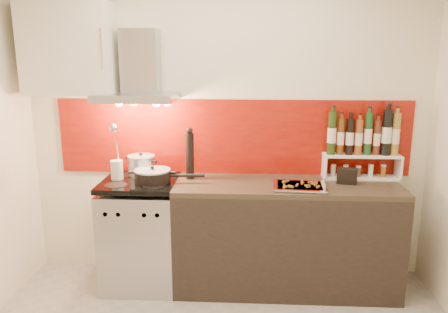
# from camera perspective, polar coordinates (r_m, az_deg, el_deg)

# --- Properties ---
(back_wall) EXTENTS (3.40, 0.02, 2.60)m
(back_wall) POSITION_cam_1_polar(r_m,az_deg,el_deg) (3.73, 0.38, 3.81)
(back_wall) COLOR silver
(back_wall) RESTS_ON ground
(backsplash) EXTENTS (3.00, 0.02, 0.64)m
(backsplash) POSITION_cam_1_polar(r_m,az_deg,el_deg) (3.73, 1.13, 2.56)
(backsplash) COLOR maroon
(backsplash) RESTS_ON back_wall
(range_stove) EXTENTS (0.60, 0.60, 0.91)m
(range_stove) POSITION_cam_1_polar(r_m,az_deg,el_deg) (3.78, -10.69, -9.88)
(range_stove) COLOR #B7B7BA
(range_stove) RESTS_ON ground
(counter) EXTENTS (1.80, 0.60, 0.90)m
(counter) POSITION_cam_1_polar(r_m,az_deg,el_deg) (3.69, 8.02, -10.20)
(counter) COLOR black
(counter) RESTS_ON ground
(range_hood) EXTENTS (0.62, 0.50, 0.61)m
(range_hood) POSITION_cam_1_polar(r_m,az_deg,el_deg) (3.63, -11.04, 10.34)
(range_hood) COLOR #B7B7BA
(range_hood) RESTS_ON back_wall
(upper_cabinet) EXTENTS (0.70, 0.35, 0.72)m
(upper_cabinet) POSITION_cam_1_polar(r_m,az_deg,el_deg) (3.78, -19.55, 13.09)
(upper_cabinet) COLOR white
(upper_cabinet) RESTS_ON back_wall
(stock_pot) EXTENTS (0.23, 0.23, 0.20)m
(stock_pot) POSITION_cam_1_polar(r_m,az_deg,el_deg) (3.75, -10.75, -1.14)
(stock_pot) COLOR #B7B7BA
(stock_pot) RESTS_ON range_stove
(saute_pan) EXTENTS (0.56, 0.29, 0.13)m
(saute_pan) POSITION_cam_1_polar(r_m,az_deg,el_deg) (3.54, -9.20, -2.47)
(saute_pan) COLOR black
(saute_pan) RESTS_ON range_stove
(utensil_jar) EXTENTS (0.10, 0.15, 0.48)m
(utensil_jar) POSITION_cam_1_polar(r_m,az_deg,el_deg) (3.65, -13.87, -0.94)
(utensil_jar) COLOR silver
(utensil_jar) RESTS_ON range_stove
(pepper_mill) EXTENTS (0.07, 0.07, 0.43)m
(pepper_mill) POSITION_cam_1_polar(r_m,az_deg,el_deg) (3.60, -4.49, 0.31)
(pepper_mill) COLOR black
(pepper_mill) RESTS_ON counter
(step_shelf) EXTENTS (0.63, 0.17, 0.57)m
(step_shelf) POSITION_cam_1_polar(r_m,az_deg,el_deg) (3.76, 17.75, 1.44)
(step_shelf) COLOR white
(step_shelf) RESTS_ON counter
(caddy_box) EXTENTS (0.17, 0.10, 0.13)m
(caddy_box) POSITION_cam_1_polar(r_m,az_deg,el_deg) (3.61, 15.75, -2.53)
(caddy_box) COLOR black
(caddy_box) RESTS_ON counter
(baking_tray) EXTENTS (0.42, 0.33, 0.03)m
(baking_tray) POSITION_cam_1_polar(r_m,az_deg,el_deg) (3.44, 9.86, -3.80)
(baking_tray) COLOR silver
(baking_tray) RESTS_ON counter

